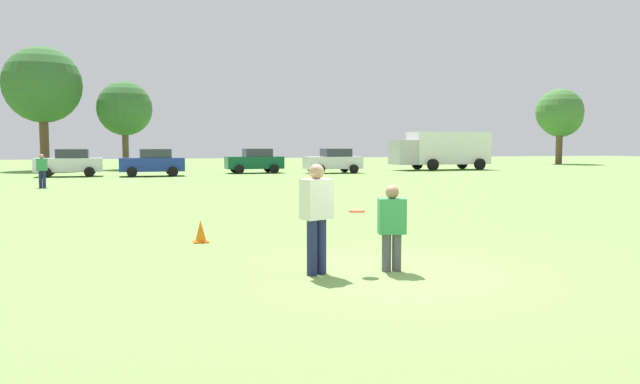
{
  "coord_description": "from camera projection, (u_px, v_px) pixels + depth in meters",
  "views": [
    {
      "loc": [
        -4.19,
        -8.81,
        2.09
      ],
      "look_at": [
        -0.72,
        1.89,
        1.21
      ],
      "focal_mm": 33.7,
      "sensor_mm": 36.0,
      "label": 1
    }
  ],
  "objects": [
    {
      "name": "player_defender",
      "position": [
        392.0,
        224.0,
        9.88
      ],
      "size": [
        0.5,
        0.36,
        1.43
      ],
      "color": "#4C4C51",
      "rests_on": "ground"
    },
    {
      "name": "tree_east_oak",
      "position": [
        125.0,
        109.0,
        51.74
      ],
      "size": [
        4.66,
        4.66,
        7.57
      ],
      "color": "brown",
      "rests_on": "ground"
    },
    {
      "name": "box_truck",
      "position": [
        442.0,
        149.0,
        50.6
      ],
      "size": [
        8.52,
        3.06,
        3.18
      ],
      "color": "white",
      "rests_on": "ground"
    },
    {
      "name": "parked_car_mid_right",
      "position": [
        153.0,
        162.0,
        40.26
      ],
      "size": [
        4.21,
        2.24,
        1.82
      ],
      "color": "navy",
      "rests_on": "ground"
    },
    {
      "name": "ground_plane",
      "position": [
        398.0,
        273.0,
        9.8
      ],
      "size": [
        171.08,
        171.08,
        0.0
      ],
      "primitive_type": "plane",
      "color": "#6B9347"
    },
    {
      "name": "tree_far_east_pine",
      "position": [
        560.0,
        112.0,
        65.87
      ],
      "size": [
        5.08,
        5.08,
        8.25
      ],
      "color": "brown",
      "rests_on": "ground"
    },
    {
      "name": "bystander_sideline_watcher",
      "position": [
        42.0,
        169.0,
        29.3
      ],
      "size": [
        0.49,
        0.33,
        1.65
      ],
      "color": "#1E234C",
      "rests_on": "ground"
    },
    {
      "name": "parked_car_center",
      "position": [
        70.0,
        163.0,
        39.73
      ],
      "size": [
        4.21,
        2.24,
        1.82
      ],
      "color": "silver",
      "rests_on": "ground"
    },
    {
      "name": "parked_car_near_right",
      "position": [
        255.0,
        161.0,
        44.72
      ],
      "size": [
        4.21,
        2.24,
        1.82
      ],
      "color": "#0C4C2D",
      "rests_on": "ground"
    },
    {
      "name": "player_thrower",
      "position": [
        317.0,
        212.0,
        9.62
      ],
      "size": [
        0.56,
        0.45,
        1.79
      ],
      "color": "#1E234C",
      "rests_on": "ground"
    },
    {
      "name": "traffic_cone",
      "position": [
        201.0,
        232.0,
        12.88
      ],
      "size": [
        0.32,
        0.32,
        0.48
      ],
      "color": "#D8590C",
      "rests_on": "ground"
    },
    {
      "name": "parked_car_far_right",
      "position": [
        333.0,
        161.0,
        44.63
      ],
      "size": [
        4.21,
        2.24,
        1.82
      ],
      "color": "silver",
      "rests_on": "ground"
    },
    {
      "name": "frisbee",
      "position": [
        357.0,
        211.0,
        9.77
      ],
      "size": [
        0.27,
        0.27,
        0.03
      ],
      "color": "#E54C33"
    },
    {
      "name": "tree_far_west_pine",
      "position": [
        561.0,
        116.0,
        66.26
      ],
      "size": [
        4.76,
        4.76,
        7.73
      ],
      "color": "brown",
      "rests_on": "ground"
    },
    {
      "name": "tree_east_birch",
      "position": [
        42.0,
        85.0,
        49.66
      ],
      "size": [
        6.28,
        6.28,
        10.21
      ],
      "color": "brown",
      "rests_on": "ground"
    }
  ]
}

